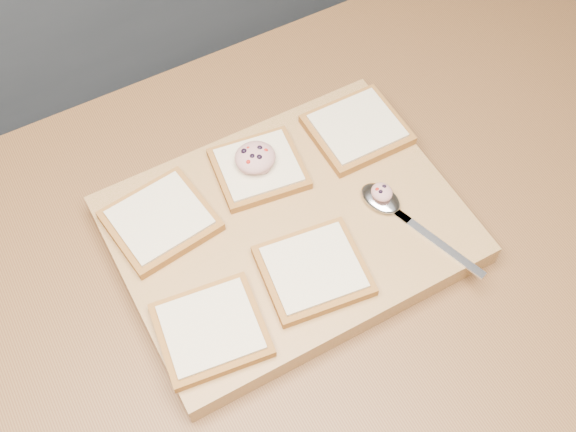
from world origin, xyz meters
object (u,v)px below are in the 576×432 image
cutting_board (288,229)px  tuna_salad_dollop (255,157)px  bread_far_center (259,168)px  spoon (389,205)px

cutting_board → tuna_salad_dollop: bearing=88.7°
cutting_board → bread_far_center: bearing=86.8°
cutting_board → spoon: size_ratio=2.26×
bread_far_center → tuna_salad_dollop: (-0.00, 0.00, 0.02)m
cutting_board → spoon: (0.13, -0.04, 0.02)m
tuna_salad_dollop → spoon: bearing=-47.7°
cutting_board → tuna_salad_dollop: (0.00, 0.10, 0.05)m
bread_far_center → spoon: bearing=-47.6°
cutting_board → tuna_salad_dollop: size_ratio=7.88×
bread_far_center → spoon: 0.19m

